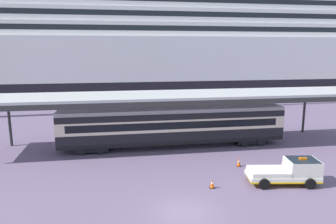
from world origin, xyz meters
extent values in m
plane|color=slate|center=(0.00, 0.00, 0.00)|extent=(400.00, 400.00, 0.00)
cube|color=black|center=(-6.12, 56.51, 1.85)|extent=(141.37, 26.46, 3.71)
cube|color=silver|center=(-6.12, 56.51, 8.04)|extent=(141.37, 26.46, 8.66)
cube|color=silver|center=(-6.12, 56.51, 13.74)|extent=(130.06, 24.34, 2.75)
cube|color=black|center=(-6.12, 44.39, 13.88)|extent=(124.41, 0.12, 0.99)
cube|color=silver|center=(-6.12, 56.51, 16.48)|extent=(124.86, 23.37, 2.75)
cube|color=black|center=(-6.12, 44.87, 16.62)|extent=(119.43, 0.12, 0.99)
cube|color=silver|center=(-6.12, 56.51, 19.23)|extent=(119.66, 22.39, 2.75)
cube|color=#B8B8B8|center=(1.75, 13.75, 5.36)|extent=(41.52, 6.34, 0.25)
cube|color=#2F2F2F|center=(1.75, 10.68, 4.98)|extent=(41.52, 0.20, 0.50)
cylinder|color=#2F2F2F|center=(-14.86, 16.52, 2.62)|extent=(0.28, 0.28, 5.23)
cylinder|color=#2F2F2F|center=(-6.56, 16.52, 2.62)|extent=(0.28, 0.28, 5.23)
cylinder|color=#2F2F2F|center=(1.75, 16.52, 2.62)|extent=(0.28, 0.28, 5.23)
cylinder|color=#2F2F2F|center=(10.05, 16.52, 2.62)|extent=(0.28, 0.28, 5.23)
cylinder|color=#2F2F2F|center=(18.35, 16.52, 2.62)|extent=(0.28, 0.28, 5.23)
cube|color=black|center=(1.75, 13.25, 0.85)|extent=(22.74, 2.80, 0.40)
cube|color=black|center=(1.75, 13.25, 1.50)|extent=(22.74, 2.80, 0.90)
cube|color=beige|center=(1.75, 13.25, 2.55)|extent=(22.74, 2.80, 1.20)
cube|color=black|center=(1.75, 11.88, 2.60)|extent=(20.92, 0.08, 0.72)
cube|color=black|center=(1.75, 13.25, 3.45)|extent=(22.74, 2.80, 0.60)
cube|color=#ABABAB|center=(1.75, 13.25, 3.93)|extent=(22.74, 2.69, 0.36)
cube|color=black|center=(-6.44, 13.25, 0.45)|extent=(3.20, 2.35, 0.50)
cylinder|color=black|center=(-7.34, 12.07, 0.42)|extent=(0.84, 0.12, 0.84)
cylinder|color=black|center=(-5.54, 12.07, 0.42)|extent=(0.84, 0.12, 0.84)
cube|color=black|center=(9.93, 13.25, 0.45)|extent=(3.20, 2.35, 0.50)
cylinder|color=black|center=(9.03, 12.07, 0.42)|extent=(0.84, 0.12, 0.84)
cylinder|color=black|center=(10.83, 12.07, 0.42)|extent=(0.84, 0.12, 0.84)
cube|color=silver|center=(8.16, 2.97, 0.58)|extent=(5.44, 2.77, 0.36)
cube|color=#F2B20C|center=(8.16, 2.97, 0.45)|extent=(5.45, 2.79, 0.12)
cube|color=silver|center=(9.59, 2.74, 1.31)|extent=(2.55, 2.25, 1.10)
cube|color=#19232D|center=(9.59, 2.74, 1.66)|extent=(2.34, 2.13, 0.44)
cube|color=orange|center=(9.59, 2.74, 1.94)|extent=(0.58, 0.28, 0.16)
cube|color=silver|center=(7.13, 3.12, 0.94)|extent=(3.17, 2.34, 0.36)
cylinder|color=black|center=(9.95, 3.70, 0.40)|extent=(0.83, 0.37, 0.80)
cylinder|color=black|center=(9.65, 1.72, 0.40)|extent=(0.83, 0.37, 0.80)
cylinder|color=black|center=(6.66, 4.21, 0.40)|extent=(0.83, 0.37, 0.80)
cylinder|color=black|center=(6.36, 2.23, 0.40)|extent=(0.83, 0.37, 0.80)
cube|color=black|center=(2.73, 3.04, 0.02)|extent=(0.36, 0.36, 0.04)
cone|color=#EA590F|center=(2.73, 3.04, 0.37)|extent=(0.30, 0.30, 0.67)
cylinder|color=white|center=(2.73, 3.04, 0.41)|extent=(0.17, 0.17, 0.09)
cube|color=black|center=(9.90, 6.01, 0.02)|extent=(0.36, 0.36, 0.04)
cone|color=#EA590F|center=(9.90, 6.01, 0.36)|extent=(0.30, 0.30, 0.64)
cylinder|color=white|center=(9.90, 6.01, 0.39)|extent=(0.17, 0.17, 0.09)
cube|color=black|center=(6.31, 6.88, 0.02)|extent=(0.36, 0.36, 0.04)
cone|color=#EA590F|center=(6.31, 6.88, 0.41)|extent=(0.30, 0.30, 0.74)
cylinder|color=white|center=(6.31, 6.88, 0.45)|extent=(0.17, 0.17, 0.10)
camera|label=1|loc=(-4.03, -17.77, 9.93)|focal=34.06mm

